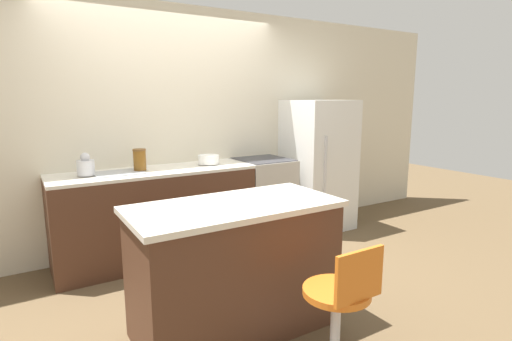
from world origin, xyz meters
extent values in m
plane|color=brown|center=(0.00, 0.00, 0.00)|extent=(14.00, 14.00, 0.00)
cube|color=beige|center=(0.00, 0.67, 1.30)|extent=(8.00, 0.06, 2.60)
cube|color=#4C2D1E|center=(-0.30, 0.33, 0.45)|extent=(1.97, 0.62, 0.89)
cube|color=silver|center=(-0.30, 0.33, 0.91)|extent=(1.97, 0.62, 0.03)
cube|color=#9EA3A8|center=(-0.64, 0.33, 0.93)|extent=(0.44, 0.34, 0.01)
cube|color=#4C2D1E|center=(-0.22, -1.21, 0.44)|extent=(1.38, 0.65, 0.88)
cube|color=silver|center=(-0.22, -1.21, 0.90)|extent=(1.44, 0.70, 0.04)
cube|color=#B7B2A8|center=(0.99, 0.33, 0.46)|extent=(0.59, 0.62, 0.92)
cube|color=black|center=(0.99, 0.01, 0.32)|extent=(0.41, 0.01, 0.32)
cube|color=#333338|center=(0.99, 0.33, 0.93)|extent=(0.56, 0.59, 0.01)
cube|color=silver|center=(1.77, 0.28, 0.80)|extent=(0.73, 0.71, 1.60)
cube|color=silver|center=(1.57, -0.08, 0.84)|extent=(0.02, 0.02, 0.72)
cylinder|color=#B7B7BC|center=(0.06, -1.93, 0.25)|extent=(0.06, 0.06, 0.50)
cylinder|color=orange|center=(0.06, -1.93, 0.52)|extent=(0.40, 0.40, 0.04)
cube|color=orange|center=(0.06, -2.10, 0.68)|extent=(0.34, 0.02, 0.29)
cylinder|color=silver|center=(-0.92, 0.35, 1.00)|extent=(0.15, 0.15, 0.14)
sphere|color=silver|center=(-0.92, 0.35, 1.10)|extent=(0.08, 0.08, 0.08)
cylinder|color=white|center=(0.30, 0.35, 0.98)|extent=(0.22, 0.22, 0.09)
cylinder|color=brown|center=(-0.43, 0.35, 1.03)|extent=(0.12, 0.12, 0.19)
cylinder|color=brown|center=(-0.43, 0.35, 1.13)|extent=(0.13, 0.13, 0.02)
camera|label=1|loc=(-1.47, -3.52, 1.63)|focal=28.00mm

